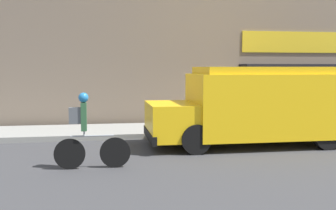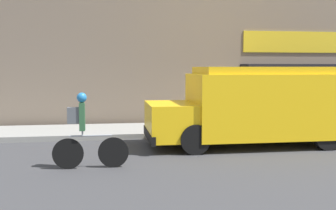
% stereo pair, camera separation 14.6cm
% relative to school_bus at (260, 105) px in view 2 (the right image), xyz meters
% --- Properties ---
extents(ground_plane, '(70.00, 70.00, 0.00)m').
position_rel_school_bus_xyz_m(ground_plane, '(0.41, 1.41, -1.19)').
color(ground_plane, '#38383A').
extents(sidewalk, '(28.00, 2.49, 0.18)m').
position_rel_school_bus_xyz_m(sidewalk, '(0.41, 2.65, -1.10)').
color(sidewalk, gray).
rests_on(sidewalk, ground_plane).
extents(storefront, '(17.65, 1.12, 5.30)m').
position_rel_school_bus_xyz_m(storefront, '(0.51, 4.22, 1.46)').
color(storefront, '#756656').
rests_on(storefront, ground_plane).
extents(school_bus, '(6.01, 2.68, 2.28)m').
position_rel_school_bus_xyz_m(school_bus, '(0.00, 0.00, 0.00)').
color(school_bus, yellow).
rests_on(school_bus, ground_plane).
extents(cyclist, '(1.69, 0.22, 1.71)m').
position_rel_school_bus_xyz_m(cyclist, '(-4.89, -1.99, -0.36)').
color(cyclist, black).
rests_on(cyclist, ground_plane).
extents(trash_bin, '(0.46, 0.46, 0.88)m').
position_rel_school_bus_xyz_m(trash_bin, '(-0.19, 3.22, -0.57)').
color(trash_bin, '#38383D').
rests_on(trash_bin, sidewalk).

